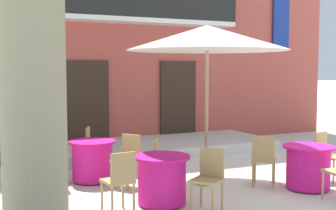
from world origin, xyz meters
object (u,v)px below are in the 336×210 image
(cafe_table_near_tree, at_px, (92,160))
(cafe_chair_front_1, at_px, (120,178))
(cafe_table_middle, at_px, (308,167))
(ground_planter_left, at_px, (4,147))
(cafe_chair_near_tree_0, at_px, (54,158))
(cafe_chair_near_tree_1, at_px, (128,156))
(cafe_chair_front_0, at_px, (162,160))
(cafe_chair_near_tree_2, at_px, (93,146))
(cafe_chair_front_2, at_px, (209,175))
(cafe_chair_middle_1, at_px, (326,153))
(cafe_chair_middle_2, at_px, (264,157))
(cafe_table_front, at_px, (162,179))
(cafe_umbrella, at_px, (207,39))

(cafe_table_near_tree, distance_m, cafe_chair_front_1, 2.02)
(cafe_table_middle, distance_m, cafe_chair_front_1, 3.38)
(cafe_chair_front_1, distance_m, ground_planter_left, 4.32)
(cafe_chair_near_tree_0, bearing_deg, cafe_table_middle, -25.70)
(cafe_chair_near_tree_1, distance_m, cafe_chair_front_0, 0.70)
(ground_planter_left, bearing_deg, cafe_chair_near_tree_2, -41.77)
(cafe_chair_front_0, bearing_deg, cafe_chair_near_tree_2, 110.22)
(cafe_chair_near_tree_0, distance_m, cafe_chair_front_2, 2.88)
(cafe_chair_middle_1, xyz_separation_m, cafe_chair_front_1, (-4.07, -0.23, 0.00))
(cafe_chair_front_1, bearing_deg, cafe_chair_front_2, -17.29)
(cafe_table_near_tree, relative_size, cafe_chair_middle_2, 0.95)
(cafe_chair_middle_2, relative_size, cafe_table_front, 1.05)
(cafe_table_middle, bearing_deg, cafe_chair_front_2, -171.74)
(cafe_chair_middle_1, height_order, cafe_chair_front_1, same)
(cafe_table_near_tree, height_order, cafe_chair_middle_1, cafe_chair_middle_1)
(cafe_table_near_tree, xyz_separation_m, cafe_table_middle, (3.24, -2.08, 0.00))
(cafe_chair_middle_1, xyz_separation_m, ground_planter_left, (-5.29, 3.91, -0.14))
(cafe_table_middle, bearing_deg, cafe_table_front, 174.54)
(cafe_chair_front_1, distance_m, cafe_chair_front_2, 1.29)
(cafe_table_near_tree, xyz_separation_m, cafe_chair_middle_2, (2.63, -1.64, 0.14))
(cafe_chair_middle_1, relative_size, ground_planter_left, 1.29)
(cafe_table_near_tree, distance_m, cafe_chair_near_tree_1, 0.77)
(cafe_chair_front_1, bearing_deg, ground_planter_left, 106.48)
(cafe_chair_middle_1, height_order, cafe_chair_front_2, same)
(cafe_chair_near_tree_1, xyz_separation_m, cafe_chair_front_2, (0.60, -1.82, 0.00))
(cafe_table_middle, relative_size, cafe_chair_front_0, 0.95)
(cafe_table_near_tree, xyz_separation_m, cafe_chair_near_tree_0, (-0.73, -0.17, 0.14))
(cafe_chair_middle_1, bearing_deg, cafe_chair_near_tree_2, 146.02)
(cafe_table_middle, height_order, cafe_chair_middle_2, cafe_chair_middle_2)
(cafe_umbrella, bearing_deg, cafe_table_middle, -38.14)
(cafe_chair_near_tree_1, xyz_separation_m, cafe_chair_near_tree_2, (-0.28, 1.30, 0.00))
(cafe_chair_near_tree_1, bearing_deg, cafe_chair_front_0, -54.43)
(ground_planter_left, bearing_deg, cafe_umbrella, -44.19)
(cafe_table_middle, bearing_deg, cafe_chair_near_tree_1, 151.18)
(cafe_chair_near_tree_2, distance_m, cafe_table_middle, 4.13)
(cafe_chair_near_tree_0, bearing_deg, cafe_chair_front_1, -72.10)
(cafe_chair_near_tree_2, height_order, cafe_chair_front_0, same)
(cafe_chair_front_1, relative_size, cafe_umbrella, 0.31)
(cafe_table_front, height_order, cafe_chair_front_0, cafe_chair_front_0)
(cafe_chair_middle_1, bearing_deg, cafe_chair_front_2, -167.82)
(cafe_chair_near_tree_0, xyz_separation_m, cafe_chair_near_tree_2, (0.95, 0.89, 0.00))
(cafe_table_near_tree, distance_m, cafe_chair_middle_1, 4.32)
(cafe_chair_near_tree_1, height_order, cafe_chair_middle_1, same)
(cafe_chair_near_tree_1, height_order, ground_planter_left, cafe_chair_near_tree_1)
(cafe_chair_near_tree_1, bearing_deg, cafe_chair_front_2, -71.77)
(cafe_chair_middle_2, bearing_deg, cafe_umbrella, 140.12)
(cafe_umbrella, bearing_deg, cafe_chair_near_tree_0, 162.38)
(cafe_chair_middle_2, bearing_deg, cafe_table_front, -174.72)
(cafe_table_middle, bearing_deg, cafe_chair_middle_1, 23.50)
(cafe_chair_middle_1, bearing_deg, cafe_umbrella, 159.18)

